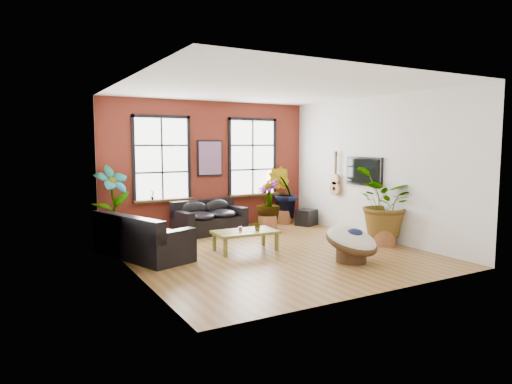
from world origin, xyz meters
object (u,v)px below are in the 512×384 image
at_px(sofa_left, 140,238).
at_px(papasan_chair, 352,242).
at_px(coffee_table, 245,233).
at_px(sofa_back, 209,218).

height_order(sofa_left, papasan_chair, sofa_left).
bearing_deg(papasan_chair, sofa_left, 127.75).
distance_m(sofa_left, papasan_chair, 4.30).
relative_size(sofa_left, coffee_table, 1.76).
height_order(sofa_back, papasan_chair, sofa_back).
bearing_deg(sofa_left, sofa_back, -71.49).
bearing_deg(papasan_chair, sofa_back, 89.02).
height_order(coffee_table, papasan_chair, papasan_chair).
relative_size(sofa_back, papasan_chair, 1.51).
bearing_deg(sofa_left, coffee_table, -122.74).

